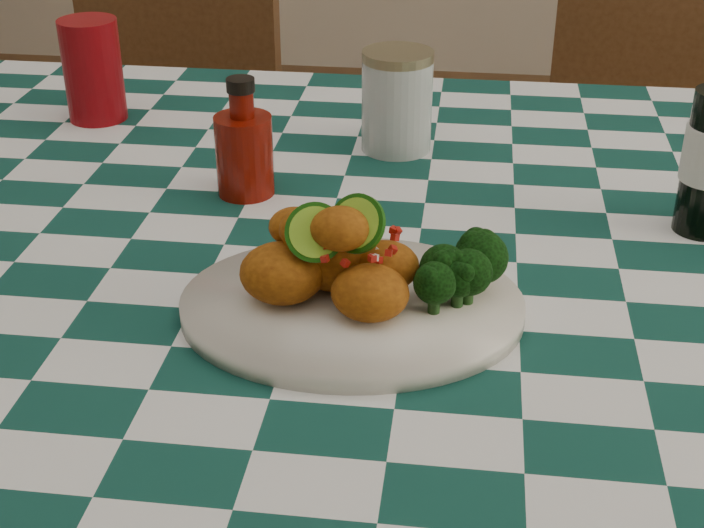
% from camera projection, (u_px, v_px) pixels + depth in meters
% --- Properties ---
extents(dining_table, '(1.66, 1.06, 0.79)m').
position_uv_depth(dining_table, '(332.00, 493.00, 1.27)').
color(dining_table, '#103F36').
rests_on(dining_table, ground).
extents(plate, '(0.34, 0.28, 0.02)m').
position_uv_depth(plate, '(352.00, 307.00, 0.91)').
color(plate, silver).
rests_on(plate, dining_table).
extents(fried_chicken_pile, '(0.15, 0.11, 0.09)m').
position_uv_depth(fried_chicken_pile, '(342.00, 254.00, 0.88)').
color(fried_chicken_pile, '#A55710').
rests_on(fried_chicken_pile, plate).
extents(broccoli_side, '(0.07, 0.07, 0.06)m').
position_uv_depth(broccoli_side, '(463.00, 273.00, 0.89)').
color(broccoli_side, black).
rests_on(broccoli_side, plate).
extents(red_tumbler, '(0.09, 0.09, 0.14)m').
position_uv_depth(red_tumbler, '(93.00, 70.00, 1.34)').
color(red_tumbler, maroon).
rests_on(red_tumbler, dining_table).
extents(ketchup_bottle, '(0.07, 0.07, 0.14)m').
position_uv_depth(ketchup_bottle, '(243.00, 137.00, 1.12)').
color(ketchup_bottle, '#650D05').
rests_on(ketchup_bottle, dining_table).
extents(mason_jar, '(0.11, 0.11, 0.13)m').
position_uv_depth(mason_jar, '(397.00, 101.00, 1.24)').
color(mason_jar, '#B2BCBA').
rests_on(mason_jar, dining_table).
extents(wooden_chair_left, '(0.46, 0.48, 0.93)m').
position_uv_depth(wooden_chair_left, '(152.00, 182.00, 1.96)').
color(wooden_chair_left, '#472814').
rests_on(wooden_chair_left, ground).
extents(wooden_chair_right, '(0.49, 0.50, 0.90)m').
position_uv_depth(wooden_chair_right, '(635.00, 216.00, 1.86)').
color(wooden_chair_right, '#472814').
rests_on(wooden_chair_right, ground).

